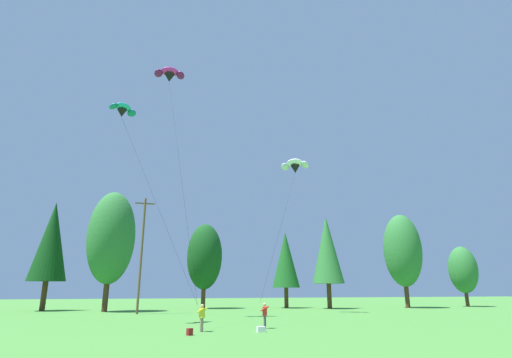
% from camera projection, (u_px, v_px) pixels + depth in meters
% --- Properties ---
extents(treeline_tree_c, '(4.62, 4.62, 13.74)m').
position_uv_depth(treeline_tree_c, '(51.00, 241.00, 51.36)').
color(treeline_tree_c, '#472D19').
rests_on(treeline_tree_c, ground_plane).
extents(treeline_tree_d, '(5.74, 5.74, 14.59)m').
position_uv_depth(treeline_tree_d, '(111.00, 237.00, 49.48)').
color(treeline_tree_d, '#472D19').
rests_on(treeline_tree_d, ground_plane).
extents(treeline_tree_e, '(4.97, 4.97, 11.72)m').
position_uv_depth(treeline_tree_e, '(205.00, 256.00, 56.64)').
color(treeline_tree_e, '#472D19').
rests_on(treeline_tree_e, ground_plane).
extents(treeline_tree_f, '(3.98, 3.98, 10.82)m').
position_uv_depth(treeline_tree_f, '(286.00, 260.00, 58.29)').
color(treeline_tree_f, '#472D19').
rests_on(treeline_tree_f, ground_plane).
extents(treeline_tree_g, '(4.44, 4.44, 12.91)m').
position_uv_depth(treeline_tree_g, '(327.00, 249.00, 56.79)').
color(treeline_tree_g, '#472D19').
rests_on(treeline_tree_g, ground_plane).
extents(treeline_tree_h, '(5.44, 5.44, 13.49)m').
position_uv_depth(treeline_tree_h, '(403.00, 250.00, 59.02)').
color(treeline_tree_h, '#472D19').
rests_on(treeline_tree_h, ground_plane).
extents(treeline_tree_i, '(4.27, 4.27, 9.15)m').
position_uv_depth(treeline_tree_i, '(463.00, 270.00, 62.46)').
color(treeline_tree_i, '#472D19').
rests_on(treeline_tree_i, ground_plane).
extents(utility_pole, '(2.20, 0.26, 12.78)m').
position_uv_depth(utility_pole, '(142.00, 252.00, 44.50)').
color(utility_pole, brown).
rests_on(utility_pole, ground_plane).
extents(kite_flyer_near, '(0.75, 0.76, 1.69)m').
position_uv_depth(kite_flyer_near, '(202.00, 315.00, 25.40)').
color(kite_flyer_near, gray).
rests_on(kite_flyer_near, ground_plane).
extents(kite_flyer_mid, '(0.73, 0.75, 1.69)m').
position_uv_depth(kite_flyer_mid, '(265.00, 313.00, 27.47)').
color(kite_flyer_mid, '#4C4C51').
rests_on(kite_flyer_mid, ground_plane).
extents(parafoil_kite_high_magenta, '(4.10, 12.68, 23.97)m').
position_uv_depth(parafoil_kite_high_magenta, '(170.00, 75.00, 42.43)').
color(parafoil_kite_high_magenta, '#D12893').
extents(parafoil_kite_mid_white, '(10.66, 16.92, 16.47)m').
position_uv_depth(parafoil_kite_mid_white, '(295.00, 166.00, 48.51)').
color(parafoil_kite_mid_white, white).
extents(parafoil_kite_far_teal, '(7.56, 7.59, 16.58)m').
position_uv_depth(parafoil_kite_far_teal, '(123.00, 110.00, 34.39)').
color(parafoil_kite_far_teal, teal).
extents(backpack, '(0.40, 0.37, 0.40)m').
position_uv_depth(backpack, '(190.00, 332.00, 23.23)').
color(backpack, maroon).
rests_on(backpack, ground_plane).
extents(picnic_cooler, '(0.53, 0.37, 0.34)m').
position_uv_depth(picnic_cooler, '(261.00, 329.00, 24.93)').
color(picnic_cooler, white).
rests_on(picnic_cooler, ground_plane).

